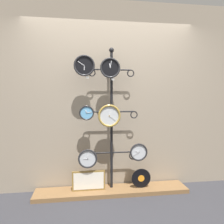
% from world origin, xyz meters
% --- Properties ---
extents(ground_plane, '(12.00, 12.00, 0.00)m').
position_xyz_m(ground_plane, '(0.00, 0.00, 0.00)').
color(ground_plane, '#333338').
extents(shop_wall, '(4.40, 0.04, 2.80)m').
position_xyz_m(shop_wall, '(0.00, 0.57, 1.40)').
color(shop_wall, gray).
rests_on(shop_wall, ground_plane).
extents(low_shelf, '(2.20, 0.36, 0.06)m').
position_xyz_m(low_shelf, '(0.00, 0.35, 0.03)').
color(low_shelf, brown).
rests_on(low_shelf, ground_plane).
extents(display_stand, '(0.78, 0.43, 2.08)m').
position_xyz_m(display_stand, '(0.00, 0.41, 0.65)').
color(display_stand, black).
rests_on(display_stand, ground_plane).
extents(clock_top_left, '(0.29, 0.04, 0.29)m').
position_xyz_m(clock_top_left, '(-0.38, 0.30, 1.81)').
color(clock_top_left, black).
extents(clock_top_center, '(0.28, 0.04, 0.28)m').
position_xyz_m(clock_top_center, '(-0.03, 0.31, 1.79)').
color(clock_top_center, black).
extents(clock_middle_left, '(0.20, 0.04, 0.20)m').
position_xyz_m(clock_middle_left, '(-0.36, 0.33, 1.17)').
color(clock_middle_left, '#60A8DB').
extents(clock_middle_center, '(0.32, 0.04, 0.32)m').
position_xyz_m(clock_middle_center, '(-0.05, 0.30, 1.13)').
color(clock_middle_center, silver).
extents(clock_bottom_left, '(0.27, 0.04, 0.27)m').
position_xyz_m(clock_bottom_left, '(-0.35, 0.30, 0.53)').
color(clock_bottom_left, silver).
extents(clock_bottom_right, '(0.26, 0.04, 0.26)m').
position_xyz_m(clock_bottom_right, '(0.39, 0.33, 0.59)').
color(clock_bottom_right, silver).
extents(vinyl_record, '(0.28, 0.01, 0.28)m').
position_xyz_m(vinyl_record, '(0.43, 0.33, 0.20)').
color(vinyl_record, black).
rests_on(vinyl_record, low_shelf).
extents(picture_frame, '(0.47, 0.02, 0.28)m').
position_xyz_m(picture_frame, '(-0.34, 0.34, 0.20)').
color(picture_frame, olive).
rests_on(picture_frame, low_shelf).
extents(price_tag_upper, '(0.04, 0.00, 0.03)m').
position_xyz_m(price_tag_upper, '(-0.35, 0.30, 1.65)').
color(price_tag_upper, white).
extents(price_tag_mid, '(0.04, 0.00, 0.03)m').
position_xyz_m(price_tag_mid, '(0.01, 0.31, 1.63)').
color(price_tag_mid, white).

